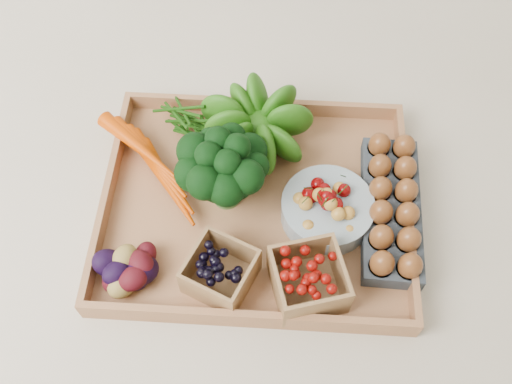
# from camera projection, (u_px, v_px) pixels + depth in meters

# --- Properties ---
(ground) EXTENTS (4.00, 4.00, 0.00)m
(ground) POSITION_uv_depth(u_px,v_px,m) (256.00, 209.00, 1.05)
(ground) COLOR beige
(ground) RESTS_ON ground
(tray) EXTENTS (0.55, 0.45, 0.01)m
(tray) POSITION_uv_depth(u_px,v_px,m) (256.00, 207.00, 1.05)
(tray) COLOR #A97247
(tray) RESTS_ON ground
(carrots) EXTENTS (0.22, 0.15, 0.05)m
(carrots) POSITION_uv_depth(u_px,v_px,m) (156.00, 164.00, 1.06)
(carrots) COLOR #C73E00
(carrots) RESTS_ON tray
(lettuce) EXTENTS (0.13, 0.13, 0.13)m
(lettuce) POSITION_uv_depth(u_px,v_px,m) (257.00, 121.00, 1.06)
(lettuce) COLOR #23560D
(lettuce) RESTS_ON tray
(broccoli) EXTENTS (0.16, 0.16, 0.13)m
(broccoli) POSITION_uv_depth(u_px,v_px,m) (225.00, 180.00, 0.99)
(broccoli) COLOR black
(broccoli) RESTS_ON tray
(cherry_bowl) EXTENTS (0.16, 0.16, 0.04)m
(cherry_bowl) POSITION_uv_depth(u_px,v_px,m) (327.00, 210.00, 1.01)
(cherry_bowl) COLOR #8C9EA5
(cherry_bowl) RESTS_ON tray
(egg_carton) EXTENTS (0.11, 0.29, 0.03)m
(egg_carton) POSITION_uv_depth(u_px,v_px,m) (390.00, 210.00, 1.02)
(egg_carton) COLOR #353B43
(egg_carton) RESTS_ON tray
(potatoes) EXTENTS (0.13, 0.13, 0.08)m
(potatoes) POSITION_uv_depth(u_px,v_px,m) (128.00, 268.00, 0.93)
(potatoes) COLOR #37080E
(potatoes) RESTS_ON tray
(punnet_blackberry) EXTENTS (0.13, 0.13, 0.07)m
(punnet_blackberry) POSITION_uv_depth(u_px,v_px,m) (220.00, 271.00, 0.93)
(punnet_blackberry) COLOR black
(punnet_blackberry) RESTS_ON tray
(punnet_raspberry) EXTENTS (0.14, 0.14, 0.08)m
(punnet_raspberry) POSITION_uv_depth(u_px,v_px,m) (308.00, 279.00, 0.92)
(punnet_raspberry) COLOR #6A0804
(punnet_raspberry) RESTS_ON tray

